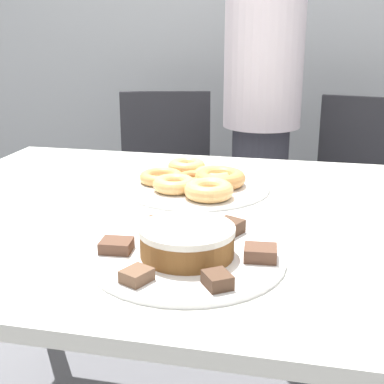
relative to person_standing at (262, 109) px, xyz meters
name	(u,v)px	position (x,y,z in m)	size (l,w,h in m)	color
table	(193,245)	(-0.07, -0.95, -0.18)	(1.44, 1.09, 0.76)	silver
person_standing	(262,109)	(0.00, 0.00, 0.00)	(0.30, 0.30, 1.62)	#383842
office_chair_left	(166,204)	(-0.40, 0.03, -0.43)	(0.53, 0.53, 0.90)	black
office_chair_right	(358,218)	(0.40, 0.03, -0.43)	(0.51, 0.51, 0.90)	black
plate_cake	(187,257)	(-0.02, -1.22, -0.09)	(0.36, 0.36, 0.01)	white
plate_donuts	(195,186)	(-0.10, -0.77, -0.09)	(0.40, 0.40, 0.01)	white
frosted_cake	(187,241)	(-0.02, -1.22, -0.06)	(0.18, 0.18, 0.06)	brown
lamington_0	(260,253)	(0.11, -1.21, -0.08)	(0.06, 0.05, 0.02)	brown
lamington_1	(228,227)	(0.04, -1.10, -0.07)	(0.07, 0.07, 0.03)	#513828
lamington_2	(163,224)	(-0.10, -1.11, -0.07)	(0.06, 0.07, 0.03)	brown
lamington_3	(116,246)	(-0.16, -1.23, -0.08)	(0.06, 0.05, 0.02)	brown
lamington_4	(137,275)	(-0.08, -1.34, -0.08)	(0.06, 0.06, 0.02)	brown
lamington_5	(217,280)	(0.05, -1.33, -0.08)	(0.06, 0.06, 0.02)	#513828
donut_0	(195,179)	(-0.10, -0.77, -0.07)	(0.10, 0.10, 0.03)	#C68447
donut_1	(220,178)	(-0.04, -0.77, -0.07)	(0.14, 0.14, 0.04)	#D18E4C
donut_2	(215,174)	(-0.06, -0.71, -0.07)	(0.12, 0.12, 0.03)	#E5AD66
donut_3	(187,166)	(-0.15, -0.66, -0.07)	(0.11, 0.11, 0.04)	#E5AD66
donut_4	(161,177)	(-0.20, -0.77, -0.07)	(0.12, 0.12, 0.03)	tan
donut_5	(174,184)	(-0.14, -0.84, -0.07)	(0.11, 0.11, 0.03)	#E5AD66
donut_6	(209,190)	(-0.05, -0.88, -0.07)	(0.12, 0.12, 0.04)	#E5AD66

